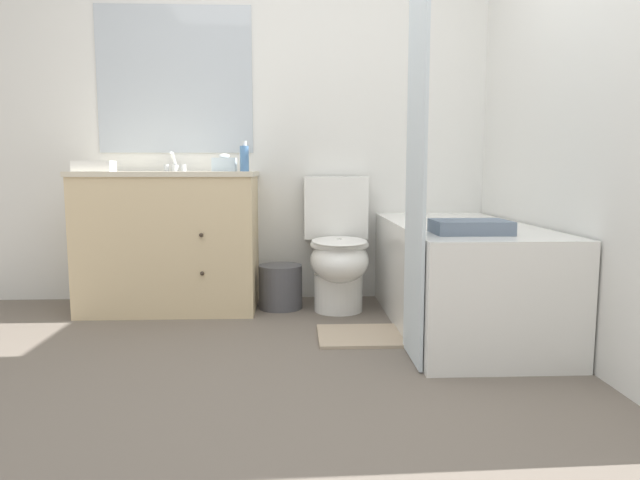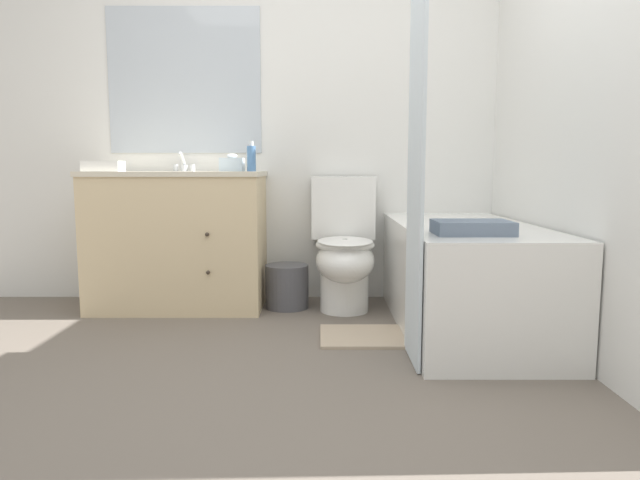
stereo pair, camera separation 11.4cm
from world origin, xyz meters
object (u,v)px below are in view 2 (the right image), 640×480
Objects in this scene: sink_faucet at (181,166)px; wastebasket at (285,286)px; vanity_cabinet at (177,239)px; bathtub at (463,276)px; tissue_box at (230,164)px; toilet at (342,249)px; hand_towel_folded at (101,166)px; bath_mat at (362,336)px; soap_dispenser at (249,158)px; bath_towel_folded at (470,227)px.

wastebasket is (0.67, -0.21, -0.75)m from sink_faucet.
bathtub is (1.67, -0.49, -0.15)m from vanity_cabinet.
wastebasket is 1.91× the size of tissue_box.
bathtub is at bearing -22.10° from sink_faucet.
toilet is 3.76× the size of hand_towel_folded.
tissue_box is 0.32× the size of bath_mat.
toilet is at bearing -9.53° from tissue_box.
tissue_box is 0.78× the size of soap_dispenser.
bathtub is at bearing -25.28° from wastebasket.
soap_dispenser reaches higher than bath_mat.
bathtub is at bearing 17.71° from bath_mat.
tissue_box reaches higher than wastebasket.
vanity_cabinet is 1.85m from bath_towel_folded.
toilet is at bearing -5.74° from wastebasket.
tissue_box is at bearing 9.85° from vanity_cabinet.
toilet is 0.43m from wastebasket.
tissue_box is at bearing 166.59° from wastebasket.
sink_faucet reaches higher than wastebasket.
tissue_box is at bearing 157.59° from bathtub.
soap_dispenser is at bearing 140.07° from bath_towel_folded.
vanity_cabinet is at bearing 25.78° from hand_towel_folded.
sink_faucet is 1.18m from toilet.
bathtub is (0.64, -0.43, -0.09)m from toilet.
bath_mat is (0.78, -0.73, -0.89)m from tissue_box.
vanity_cabinet reaches higher than bathtub.
sink_faucet is 1.65m from bath_mat.
tissue_box is (-1.33, 0.55, 0.61)m from bathtub.
toilet is at bearing 97.29° from bath_mat.
vanity_cabinet is at bearing 148.85° from bath_towel_folded.
soap_dispenser is (0.46, -0.02, 0.50)m from vanity_cabinet.
hand_towel_folded reaches higher than bath_towel_folded.
bathtub is 4.48× the size of bath_towel_folded.
bath_mat is at bearing -56.07° from wastebasket.
bathtub is 1.11m from wastebasket.
bath_towel_folded is at bearing -101.44° from bathtub.
sink_faucet is at bearing 159.14° from tissue_box.
wastebasket is 0.84m from tissue_box.
soap_dispenser is (0.46, -0.21, 0.05)m from sink_faucet.
bath_towel_folded reaches higher than wastebasket.
soap_dispenser is at bearing 10.93° from hand_towel_folded.
sink_faucet is at bearing 90.00° from vanity_cabinet.
vanity_cabinet is 3.09× the size of bath_towel_folded.
vanity_cabinet is 1.30× the size of toilet.
sink_faucet is at bearing 157.90° from bathtub.
bath_mat is at bearing -37.62° from sink_faucet.
sink_faucet is at bearing 142.38° from bath_mat.
sink_faucet is 0.36m from tissue_box.
sink_faucet reaches higher than vanity_cabinet.
sink_faucet reaches higher than tissue_box.
wastebasket is (-0.99, 0.47, -0.15)m from bathtub.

